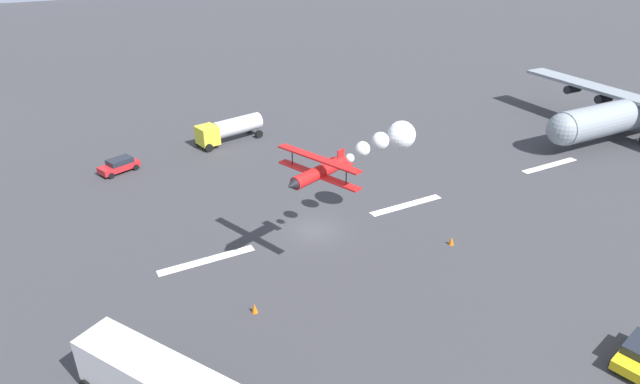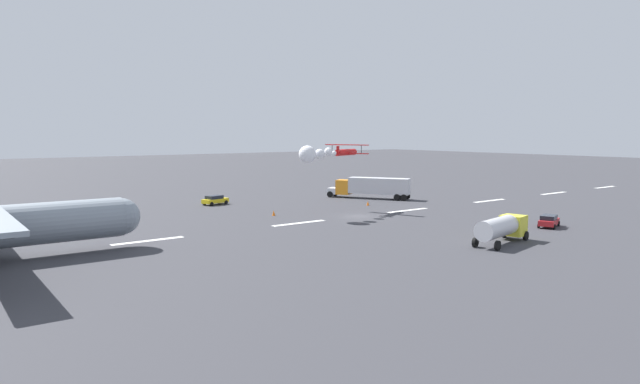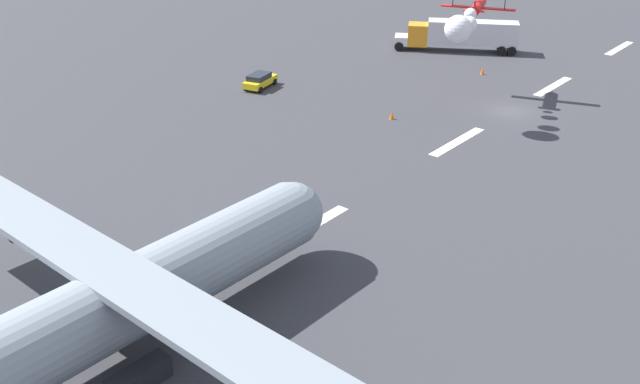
% 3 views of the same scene
% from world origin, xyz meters
% --- Properties ---
extents(ground_plane, '(440.00, 440.00, 0.00)m').
position_xyz_m(ground_plane, '(0.00, 0.00, 0.00)').
color(ground_plane, '#38383D').
rests_on(ground_plane, ground).
extents(runway_stripe_0, '(8.00, 0.90, 0.01)m').
position_xyz_m(runway_stripe_0, '(-69.80, 0.00, 0.01)').
color(runway_stripe_0, white).
rests_on(runway_stripe_0, ground).
extents(runway_stripe_1, '(8.00, 0.90, 0.01)m').
position_xyz_m(runway_stripe_1, '(-49.86, 0.00, 0.01)').
color(runway_stripe_1, white).
rests_on(runway_stripe_1, ground).
extents(runway_stripe_2, '(8.00, 0.90, 0.01)m').
position_xyz_m(runway_stripe_2, '(-29.91, 0.00, 0.01)').
color(runway_stripe_2, white).
rests_on(runway_stripe_2, ground).
extents(runway_stripe_3, '(8.00, 0.90, 0.01)m').
position_xyz_m(runway_stripe_3, '(-9.97, 0.00, 0.01)').
color(runway_stripe_3, white).
rests_on(runway_stripe_3, ground).
extents(runway_stripe_4, '(8.00, 0.90, 0.01)m').
position_xyz_m(runway_stripe_4, '(9.97, 0.00, 0.01)').
color(runway_stripe_4, white).
rests_on(runway_stripe_4, ground).
extents(runway_stripe_5, '(8.00, 0.90, 0.01)m').
position_xyz_m(runway_stripe_5, '(29.91, 0.00, 0.01)').
color(runway_stripe_5, white).
rests_on(runway_stripe_5, ground).
extents(stunt_biplane_red, '(13.75, 7.97, 2.37)m').
position_xyz_m(stunt_biplane_red, '(3.46, -3.73, 8.80)').
color(stunt_biplane_red, red).
extents(semi_truck_orange, '(10.00, 14.04, 3.70)m').
position_xyz_m(semi_truck_orange, '(-15.90, -14.79, 2.13)').
color(semi_truck_orange, silver).
rests_on(semi_truck_orange, ground).
extents(fuel_tanker_truck, '(8.80, 4.32, 2.90)m').
position_xyz_m(fuel_tanker_truck, '(0.50, 23.97, 1.74)').
color(fuel_tanker_truck, yellow).
rests_on(fuel_tanker_truck, ground).
extents(followme_car_yellow, '(4.63, 2.85, 1.52)m').
position_xyz_m(followme_car_yellow, '(10.27, -23.55, 0.81)').
color(followme_car_yellow, yellow).
rests_on(followme_car_yellow, ground).
extents(airport_staff_sedan, '(4.59, 3.18, 1.52)m').
position_xyz_m(airport_staff_sedan, '(-13.15, 21.17, 0.81)').
color(airport_staff_sedan, '#B21E23').
rests_on(airport_staff_sedan, ground).
extents(traffic_cone_near, '(0.44, 0.44, 0.75)m').
position_xyz_m(traffic_cone_near, '(-8.97, -7.85, 0.38)').
color(traffic_cone_near, orange).
rests_on(traffic_cone_near, ground).
extents(traffic_cone_far, '(0.44, 0.44, 0.75)m').
position_xyz_m(traffic_cone_far, '(9.09, -7.53, 0.38)').
color(traffic_cone_far, orange).
rests_on(traffic_cone_far, ground).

